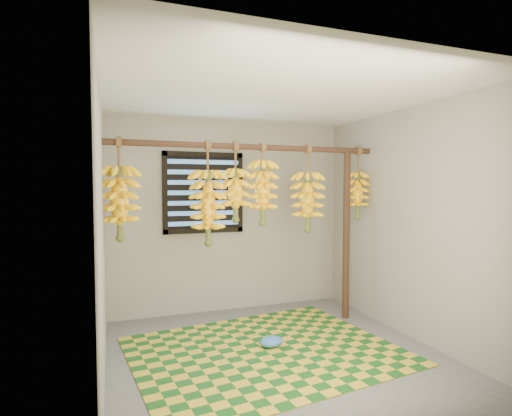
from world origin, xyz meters
name	(u,v)px	position (x,y,z in m)	size (l,w,h in m)	color
floor	(276,355)	(0.00, 0.00, -0.01)	(3.00, 3.00, 0.01)	#525252
ceiling	(277,95)	(0.00, 0.00, 2.40)	(3.00, 3.00, 0.01)	silver
wall_back	(230,216)	(0.00, 1.50, 1.20)	(3.00, 0.01, 2.40)	gray
wall_left	(101,234)	(-1.50, 0.00, 1.20)	(0.01, 3.00, 2.40)	gray
wall_right	(409,222)	(1.50, 0.00, 1.20)	(0.01, 3.00, 2.40)	gray
window	(204,193)	(-0.35, 1.48, 1.50)	(1.00, 0.04, 1.00)	black
hanging_pole	(251,147)	(0.00, 0.70, 2.00)	(0.06, 0.06, 3.00)	#492C1C
support_post	(346,235)	(1.20, 0.70, 1.00)	(0.08, 0.08, 2.00)	#492C1C
woven_mat	(265,351)	(-0.07, 0.11, 0.01)	(2.43, 1.94, 0.01)	#175019
plastic_bag	(271,341)	(0.02, 0.17, 0.06)	(0.25, 0.18, 0.10)	#326DBA
banana_bunch_a	(120,203)	(-1.35, 0.70, 1.41)	(0.36, 0.36, 1.00)	brown
banana_bunch_b	(208,208)	(-0.48, 0.70, 1.36)	(0.36, 0.36, 1.09)	brown
banana_bunch_c	(236,195)	(-0.18, 0.70, 1.49)	(0.30, 0.30, 0.85)	brown
banana_bunch_d	(263,192)	(0.13, 0.70, 1.51)	(0.31, 0.31, 0.89)	brown
banana_bunch_e	(308,202)	(0.68, 0.70, 1.40)	(0.36, 0.36, 0.99)	brown
banana_bunch_f	(358,195)	(1.35, 0.70, 1.48)	(0.26, 0.26, 0.86)	brown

